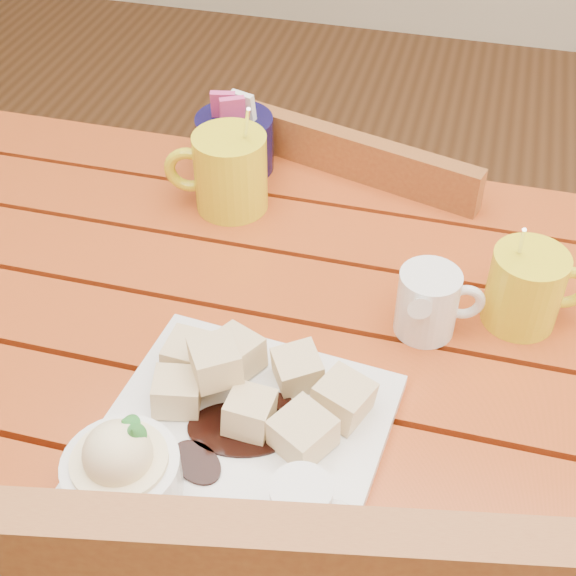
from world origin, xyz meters
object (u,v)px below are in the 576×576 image
(coffee_mug_right, at_px, (527,287))
(coffee_mug_left, at_px, (228,171))
(chair_far, at_px, (365,287))
(dessert_plate, at_px, (212,439))
(table, at_px, (294,421))

(coffee_mug_right, bearing_deg, coffee_mug_left, 146.27)
(chair_far, bearing_deg, dessert_plate, 100.58)
(dessert_plate, relative_size, coffee_mug_right, 2.10)
(dessert_plate, distance_m, coffee_mug_right, 0.39)
(table, bearing_deg, dessert_plate, -106.26)
(table, distance_m, dessert_plate, 0.20)
(table, bearing_deg, coffee_mug_right, 28.60)
(dessert_plate, height_order, chair_far, dessert_plate)
(coffee_mug_left, xyz_separation_m, coffee_mug_right, (0.39, -0.12, -0.01))
(coffee_mug_left, xyz_separation_m, chair_far, (0.16, 0.21, -0.35))
(coffee_mug_right, bearing_deg, chair_far, 107.57)
(table, xyz_separation_m, dessert_plate, (-0.04, -0.15, 0.14))
(dessert_plate, height_order, coffee_mug_right, coffee_mug_right)
(table, height_order, coffee_mug_right, coffee_mug_right)
(coffee_mug_right, height_order, chair_far, coffee_mug_right)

